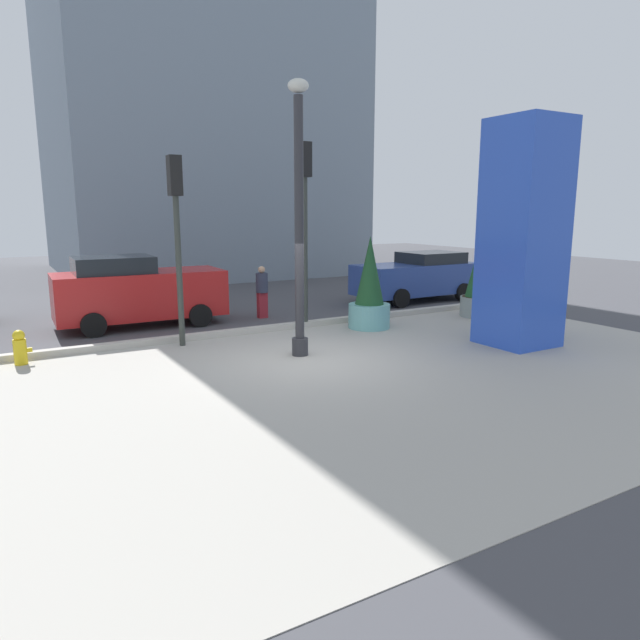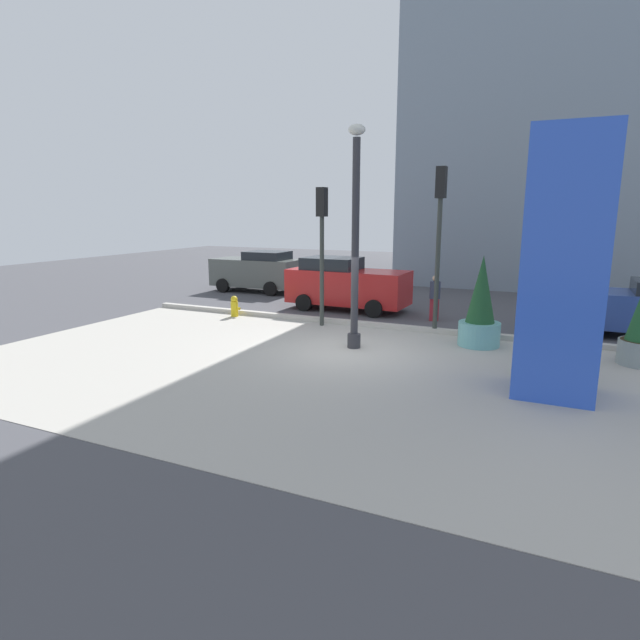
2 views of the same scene
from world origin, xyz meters
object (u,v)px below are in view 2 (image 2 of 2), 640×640
at_px(fire_hydrant, 235,306).
at_px(pedestrian_by_curb, 435,296).
at_px(lamp_post, 355,244).
at_px(traffic_light_corner, 439,224).
at_px(traffic_light_far_side, 322,234).
at_px(car_passing_lane, 257,271).
at_px(art_pillar_blue, 564,266).
at_px(potted_plant_mid_plaza, 481,309).
at_px(car_far_lane, 346,284).

height_order(fire_hydrant, pedestrian_by_curb, pedestrian_by_curb).
bearing_deg(fire_hydrant, lamp_post, -22.60).
relative_size(fire_hydrant, traffic_light_corner, 0.15).
relative_size(traffic_light_far_side, car_passing_lane, 1.08).
bearing_deg(traffic_light_far_side, art_pillar_blue, -29.14).
height_order(lamp_post, potted_plant_mid_plaza, lamp_post).
relative_size(lamp_post, traffic_light_corner, 1.18).
height_order(art_pillar_blue, traffic_light_corner, art_pillar_blue).
bearing_deg(traffic_light_corner, car_far_lane, 147.91).
xyz_separation_m(traffic_light_far_side, pedestrian_by_curb, (3.17, 2.32, -2.13)).
bearing_deg(potted_plant_mid_plaza, pedestrian_by_curb, 123.64).
distance_m(art_pillar_blue, fire_hydrant, 11.44).
bearing_deg(lamp_post, traffic_light_far_side, 131.79).
xyz_separation_m(art_pillar_blue, car_far_lane, (-7.40, 6.86, -1.65)).
bearing_deg(pedestrian_by_curb, fire_hydrant, -160.81).
xyz_separation_m(fire_hydrant, traffic_light_far_side, (3.44, -0.02, 2.62)).
bearing_deg(car_far_lane, pedestrian_by_curb, -9.84).
xyz_separation_m(lamp_post, traffic_light_corner, (1.61, 2.69, 0.47)).
distance_m(fire_hydrant, car_passing_lane, 6.00).
height_order(traffic_light_corner, car_passing_lane, traffic_light_corner).
xyz_separation_m(traffic_light_corner, traffic_light_far_side, (-3.62, -0.45, -0.32)).
xyz_separation_m(potted_plant_mid_plaza, pedestrian_by_curb, (-1.91, 2.87, -0.19)).
bearing_deg(lamp_post, car_far_lane, 114.42).
distance_m(art_pillar_blue, traffic_light_corner, 5.61).
bearing_deg(fire_hydrant, traffic_light_far_side, -0.40).
height_order(lamp_post, traffic_light_far_side, lamp_post).
bearing_deg(potted_plant_mid_plaza, fire_hydrant, 176.15).
bearing_deg(traffic_light_corner, potted_plant_mid_plaza, -34.33).
distance_m(lamp_post, traffic_light_far_side, 3.01).
distance_m(fire_hydrant, car_far_lane, 4.29).
bearing_deg(traffic_light_far_side, car_passing_lane, 136.83).
bearing_deg(pedestrian_by_curb, art_pillar_blue, -58.15).
xyz_separation_m(traffic_light_corner, car_far_lane, (-3.96, 2.48, -2.33)).
distance_m(traffic_light_corner, car_far_lane, 5.22).
bearing_deg(pedestrian_by_curb, car_passing_lane, 160.65).
relative_size(art_pillar_blue, pedestrian_by_curb, 3.37).
relative_size(lamp_post, traffic_light_far_side, 1.32).
distance_m(car_far_lane, car_passing_lane, 6.07).
distance_m(potted_plant_mid_plaza, fire_hydrant, 8.56).
relative_size(lamp_post, potted_plant_mid_plaza, 2.32).
height_order(traffic_light_far_side, car_far_lane, traffic_light_far_side).
distance_m(potted_plant_mid_plaza, car_passing_lane, 12.49).
relative_size(fire_hydrant, pedestrian_by_curb, 0.48).
xyz_separation_m(car_far_lane, pedestrian_by_curb, (3.51, -0.61, -0.12)).
xyz_separation_m(lamp_post, car_passing_lane, (-7.86, 7.73, -1.89)).
bearing_deg(fire_hydrant, car_passing_lane, 113.81).
xyz_separation_m(lamp_post, car_far_lane, (-2.35, 5.17, -1.86)).
bearing_deg(lamp_post, potted_plant_mid_plaza, 28.86).
height_order(fire_hydrant, traffic_light_corner, traffic_light_corner).
relative_size(traffic_light_far_side, car_far_lane, 0.97).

